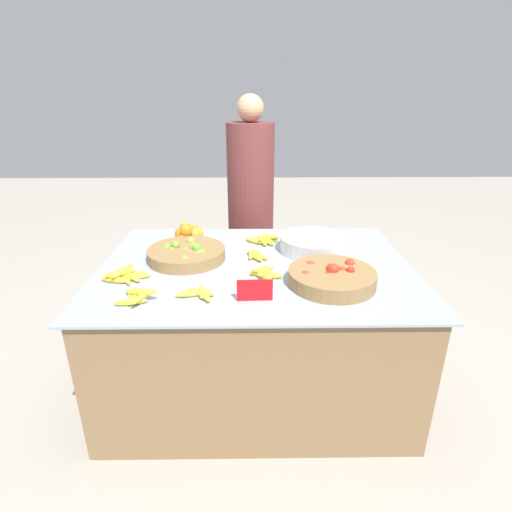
{
  "coord_description": "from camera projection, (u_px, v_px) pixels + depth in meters",
  "views": [
    {
      "loc": [
        -0.02,
        -1.93,
        1.58
      ],
      "look_at": [
        0.0,
        0.0,
        0.79
      ],
      "focal_mm": 28.0,
      "sensor_mm": 36.0,
      "label": 1
    }
  ],
  "objects": [
    {
      "name": "banana_bunch_middle_right",
      "position": [
        264.0,
        240.0,
        2.4
      ],
      "size": [
        0.21,
        0.14,
        0.05
      ],
      "color": "yellow",
      "rests_on": "market_table"
    },
    {
      "name": "orange_pile",
      "position": [
        188.0,
        233.0,
        2.42
      ],
      "size": [
        0.17,
        0.21,
        0.13
      ],
      "color": "orange",
      "rests_on": "market_table"
    },
    {
      "name": "tomato_basket",
      "position": [
        332.0,
        277.0,
        1.88
      ],
      "size": [
        0.41,
        0.41,
        0.11
      ],
      "color": "olive",
      "rests_on": "market_table"
    },
    {
      "name": "vendor_person",
      "position": [
        251.0,
        214.0,
        3.01
      ],
      "size": [
        0.34,
        0.34,
        1.57
      ],
      "color": "brown",
      "rests_on": "ground_plane"
    },
    {
      "name": "banana_bunch_front_left",
      "position": [
        264.0,
        273.0,
        1.95
      ],
      "size": [
        0.17,
        0.15,
        0.05
      ],
      "color": "yellow",
      "rests_on": "market_table"
    },
    {
      "name": "market_table",
      "position": [
        256.0,
        325.0,
        2.24
      ],
      "size": [
        1.62,
        1.19,
        0.74
      ],
      "color": "olive",
      "rests_on": "ground_plane"
    },
    {
      "name": "banana_bunch_middle_left",
      "position": [
        125.0,
        275.0,
        1.93
      ],
      "size": [
        0.24,
        0.17,
        0.06
      ],
      "color": "yellow",
      "rests_on": "market_table"
    },
    {
      "name": "ground_plane",
      "position": [
        256.0,
        377.0,
        2.38
      ],
      "size": [
        12.0,
        12.0,
        0.0
      ],
      "primitive_type": "plane",
      "color": "#ADA599"
    },
    {
      "name": "lime_bowl",
      "position": [
        187.0,
        253.0,
        2.16
      ],
      "size": [
        0.42,
        0.42,
        0.1
      ],
      "color": "olive",
      "rests_on": "market_table"
    },
    {
      "name": "banana_bunch_back_center",
      "position": [
        136.0,
        296.0,
        1.73
      ],
      "size": [
        0.19,
        0.19,
        0.06
      ],
      "color": "yellow",
      "rests_on": "market_table"
    },
    {
      "name": "banana_bunch_front_right",
      "position": [
        199.0,
        293.0,
        1.78
      ],
      "size": [
        0.18,
        0.16,
        0.03
      ],
      "color": "yellow",
      "rests_on": "market_table"
    },
    {
      "name": "price_sign",
      "position": [
        255.0,
        290.0,
        1.72
      ],
      "size": [
        0.16,
        0.01,
        0.1
      ],
      "rotation": [
        0.0,
        0.0,
        0.04
      ],
      "color": "red",
      "rests_on": "market_table"
    },
    {
      "name": "banana_bunch_front_center",
      "position": [
        256.0,
        255.0,
        2.18
      ],
      "size": [
        0.13,
        0.17,
        0.03
      ],
      "color": "yellow",
      "rests_on": "market_table"
    },
    {
      "name": "metal_bowl",
      "position": [
        313.0,
        244.0,
        2.27
      ],
      "size": [
        0.38,
        0.38,
        0.09
      ],
      "color": "silver",
      "rests_on": "market_table"
    }
  ]
}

